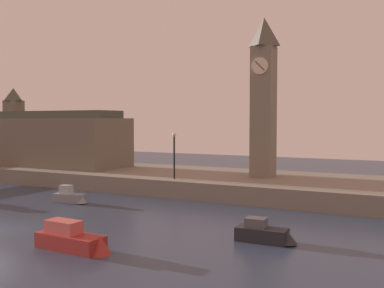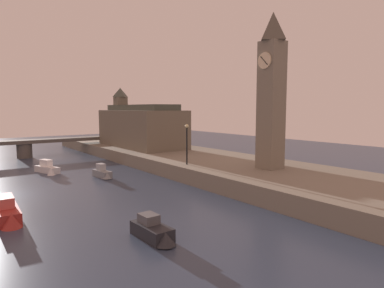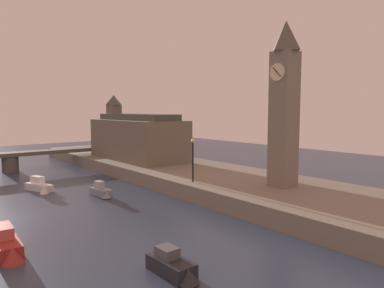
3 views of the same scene
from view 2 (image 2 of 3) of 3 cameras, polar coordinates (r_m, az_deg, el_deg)
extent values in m
plane|color=#2D384C|center=(31.42, -28.67, -7.64)|extent=(120.00, 120.00, 0.00)
cube|color=slate|center=(39.12, 1.71, -3.20)|extent=(70.00, 12.00, 1.50)
cube|color=slate|center=(31.82, 13.17, 6.26)|extent=(1.89, 1.89, 11.48)
cylinder|color=beige|center=(31.34, 12.12, 13.57)|extent=(1.44, 0.12, 1.44)
cube|color=black|center=(31.29, 12.03, 13.59)|extent=(0.86, 0.04, 0.85)
pyramid|color=#554E43|center=(32.63, 13.48, 18.67)|extent=(2.08, 2.08, 2.54)
cube|color=#6B6051|center=(49.63, -8.56, 2.60)|extent=(15.47, 6.66, 5.23)
cube|color=#6B6051|center=(55.75, -11.89, 3.99)|extent=(1.72, 1.72, 7.32)
pyramid|color=#474C42|center=(55.78, -11.98, 8.49)|extent=(1.89, 1.89, 1.45)
cube|color=#42473D|center=(49.55, -8.61, 6.09)|extent=(14.70, 4.00, 0.80)
cube|color=#5B544C|center=(54.01, -24.34, 0.46)|extent=(2.26, 29.40, 0.50)
cylinder|color=#5B544C|center=(53.76, -26.36, -1.01)|extent=(2.04, 2.04, 2.04)
cylinder|color=black|center=(33.30, -0.88, -0.38)|extent=(0.16, 0.16, 3.62)
sphere|color=#F2E099|center=(33.14, -0.88, 3.04)|extent=(0.36, 0.36, 0.36)
cube|color=gray|center=(35.94, -14.87, -4.88)|extent=(2.67, 1.20, 0.70)
cube|color=#A8ADB2|center=(36.11, -15.08, -3.73)|extent=(1.01, 0.74, 0.67)
cone|color=gray|center=(34.76, -14.08, -5.17)|extent=(0.91, 0.91, 0.65)
cube|color=silver|center=(40.41, -23.18, -3.98)|extent=(3.50, 2.04, 0.69)
cube|color=white|center=(40.69, -23.35, -2.91)|extent=(1.62, 1.13, 0.72)
cone|color=silver|center=(38.79, -22.61, -4.30)|extent=(1.11, 1.11, 0.84)
cube|color=#232328|center=(19.09, -6.77, -14.40)|extent=(2.78, 1.32, 0.75)
cube|color=#515156|center=(19.15, -7.29, -12.34)|extent=(1.13, 0.89, 0.51)
cone|color=#232328|center=(17.98, -4.54, -15.57)|extent=(1.13, 1.13, 0.68)
cube|color=maroon|center=(24.80, -28.72, -10.25)|extent=(3.80, 1.52, 0.78)
cube|color=#CC5651|center=(25.05, -28.95, -8.40)|extent=(1.90, 1.03, 0.66)
cone|color=maroon|center=(23.01, -28.09, -11.36)|extent=(1.27, 1.27, 0.93)
camera|label=1|loc=(16.35, -97.22, -2.51)|focal=42.31mm
camera|label=3|loc=(2.17, -72.65, 31.99)|focal=33.47mm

